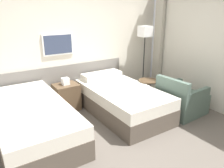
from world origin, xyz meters
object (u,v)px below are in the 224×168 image
bed_near_door (34,123)px  side_table (148,88)px  floor_lamp (145,37)px  nightstand (67,97)px  armchair (181,101)px  bed_near_window (121,100)px

bed_near_door → side_table: size_ratio=3.58×
side_table → floor_lamp: bearing=58.2°
bed_near_door → nightstand: size_ratio=2.94×
floor_lamp → armchair: bearing=-94.1°
bed_near_window → armchair: size_ratio=2.41×
bed_near_window → floor_lamp: bearing=29.2°
bed_near_door → bed_near_window: size_ratio=1.00×
nightstand → floor_lamp: floor_lamp is taller
bed_near_door → side_table: 2.47m
bed_near_door → bed_near_window: bearing=0.0°
bed_near_window → side_table: bearing=1.0°
bed_near_window → side_table: (0.73, 0.01, 0.11)m
floor_lamp → side_table: 1.24m
nightstand → armchair: bearing=-37.3°
nightstand → floor_lamp: size_ratio=0.42×
bed_near_window → side_table: size_ratio=3.58×
bed_near_door → nightstand: (0.87, 0.76, 0.00)m
bed_near_window → nightstand: bearing=138.9°
floor_lamp → bed_near_window: bearing=-150.8°
bed_near_window → nightstand: (-0.87, 0.76, 0.00)m
bed_near_window → armchair: armchair is taller
floor_lamp → side_table: size_ratio=2.91×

